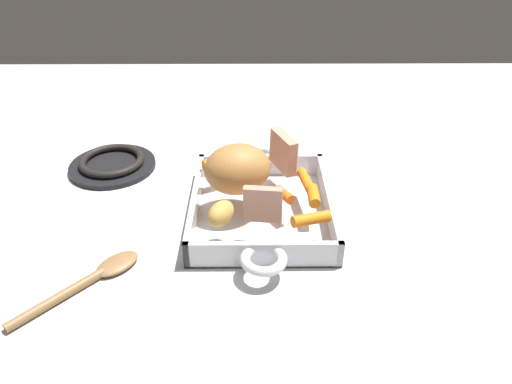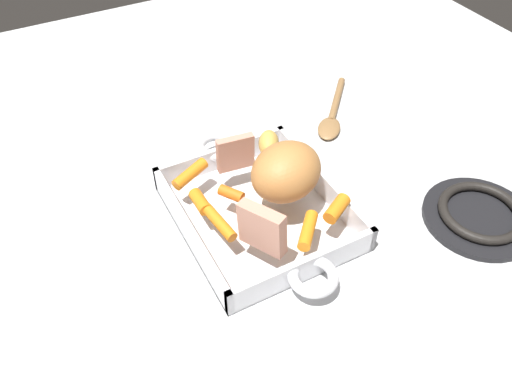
# 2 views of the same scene
# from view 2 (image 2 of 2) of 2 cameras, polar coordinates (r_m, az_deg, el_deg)

# --- Properties ---
(ground_plane) EXTENTS (1.73, 1.73, 0.00)m
(ground_plane) POSITION_cam_2_polar(r_m,az_deg,el_deg) (0.84, 0.28, -2.88)
(ground_plane) COLOR silver
(roasting_dish) EXTENTS (0.39, 0.25, 0.05)m
(roasting_dish) POSITION_cam_2_polar(r_m,az_deg,el_deg) (0.83, 0.28, -2.12)
(roasting_dish) COLOR silver
(roasting_dish) RESTS_ON ground_plane
(pork_roast) EXTENTS (0.13, 0.14, 0.09)m
(pork_roast) POSITION_cam_2_polar(r_m,az_deg,el_deg) (0.79, 3.35, 2.26)
(pork_roast) COLOR #B9783D
(pork_roast) RESTS_ON roasting_dish
(roast_slice_thick) EXTENTS (0.02, 0.06, 0.06)m
(roast_slice_thick) POSITION_cam_2_polar(r_m,az_deg,el_deg) (0.84, -2.56, 4.25)
(roast_slice_thick) COLOR tan
(roast_slice_thick) RESTS_ON roasting_dish
(roast_slice_thin) EXTENTS (0.08, 0.05, 0.08)m
(roast_slice_thin) POSITION_cam_2_polar(r_m,az_deg,el_deg) (0.72, 0.67, -4.06)
(roast_slice_thin) COLOR tan
(roast_slice_thin) RESTS_ON roasting_dish
(baby_carrot_center_right) EXTENTS (0.07, 0.03, 0.02)m
(baby_carrot_center_right) POSITION_cam_2_polar(r_m,az_deg,el_deg) (0.76, -4.09, -3.39)
(baby_carrot_center_right) COLOR orange
(baby_carrot_center_right) RESTS_ON roasting_dish
(baby_carrot_short) EXTENTS (0.05, 0.02, 0.02)m
(baby_carrot_short) POSITION_cam_2_polar(r_m,az_deg,el_deg) (0.79, -6.20, -1.07)
(baby_carrot_short) COLOR orange
(baby_carrot_short) RESTS_ON roasting_dish
(baby_carrot_southeast) EXTENTS (0.04, 0.04, 0.02)m
(baby_carrot_southeast) POSITION_cam_2_polar(r_m,az_deg,el_deg) (0.80, -2.75, -0.18)
(baby_carrot_southeast) COLOR orange
(baby_carrot_southeast) RESTS_ON roasting_dish
(baby_carrot_northwest) EXTENTS (0.06, 0.06, 0.02)m
(baby_carrot_northwest) POSITION_cam_2_polar(r_m,az_deg,el_deg) (0.75, 5.77, -4.25)
(baby_carrot_northwest) COLOR orange
(baby_carrot_northwest) RESTS_ON roasting_dish
(baby_carrot_center_left) EXTENTS (0.04, 0.07, 0.03)m
(baby_carrot_center_left) POSITION_cam_2_polar(r_m,az_deg,el_deg) (0.84, -7.31, 2.01)
(baby_carrot_center_left) COLOR orange
(baby_carrot_center_left) RESTS_ON roasting_dish
(baby_carrot_southwest) EXTENTS (0.04, 0.05, 0.02)m
(baby_carrot_southwest) POSITION_cam_2_polar(r_m,az_deg,el_deg) (0.79, 8.93, -1.82)
(baby_carrot_southwest) COLOR orange
(baby_carrot_southwest) RESTS_ON roasting_dish
(potato_golden_small) EXTENTS (0.06, 0.06, 0.04)m
(potato_golden_small) POSITION_cam_2_polar(r_m,az_deg,el_deg) (0.88, 1.41, 5.41)
(potato_golden_small) COLOR gold
(potato_golden_small) RESTS_ON roasting_dish
(stove_burner_rear) EXTENTS (0.18, 0.18, 0.03)m
(stove_burner_rear) POSITION_cam_2_polar(r_m,az_deg,el_deg) (0.91, 23.53, -2.35)
(stove_burner_rear) COLOR black
(stove_burner_rear) RESTS_ON ground_plane
(serving_spoon) EXTENTS (0.18, 0.17, 0.01)m
(serving_spoon) POSITION_cam_2_polar(r_m,az_deg,el_deg) (1.06, 8.46, 8.36)
(serving_spoon) COLOR olive
(serving_spoon) RESTS_ON ground_plane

